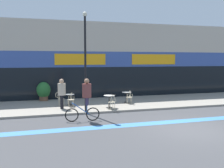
{
  "coord_description": "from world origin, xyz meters",
  "views": [
    {
      "loc": [
        -6.51,
        -9.88,
        3.08
      ],
      "look_at": [
        -1.78,
        5.92,
        1.55
      ],
      "focal_mm": 42.0,
      "sensor_mm": 36.0,
      "label": 1
    }
  ],
  "objects_px": {
    "bistro_table_1": "(109,99)",
    "cyclist_0": "(86,96)",
    "bistro_table_0": "(70,97)",
    "lamp_post": "(85,55)",
    "pedestrian_near_end": "(62,91)",
    "cafe_chair_0_near": "(71,99)",
    "planter_pot": "(44,91)",
    "cafe_chair_1_near": "(112,101)",
    "cafe_chair_0_side": "(60,98)",
    "cafe_chair_2_near": "(130,96)",
    "bistro_table_2": "(126,95)"
  },
  "relations": [
    {
      "from": "planter_pot",
      "to": "bistro_table_2",
      "type": "bearing_deg",
      "value": -23.98
    },
    {
      "from": "bistro_table_0",
      "to": "lamp_post",
      "type": "height_order",
      "value": "lamp_post"
    },
    {
      "from": "bistro_table_0",
      "to": "bistro_table_1",
      "type": "bearing_deg",
      "value": -37.08
    },
    {
      "from": "bistro_table_1",
      "to": "bistro_table_2",
      "type": "distance_m",
      "value": 2.37
    },
    {
      "from": "bistro_table_0",
      "to": "cafe_chair_1_near",
      "type": "distance_m",
      "value": 3.2
    },
    {
      "from": "lamp_post",
      "to": "pedestrian_near_end",
      "type": "bearing_deg",
      "value": 134.74
    },
    {
      "from": "cafe_chair_2_near",
      "to": "lamp_post",
      "type": "relative_size",
      "value": 0.16
    },
    {
      "from": "bistro_table_2",
      "to": "bistro_table_0",
      "type": "bearing_deg",
      "value": 179.33
    },
    {
      "from": "cafe_chair_0_near",
      "to": "cafe_chair_0_side",
      "type": "height_order",
      "value": "same"
    },
    {
      "from": "cafe_chair_2_near",
      "to": "lamp_post",
      "type": "xyz_separation_m",
      "value": [
        -3.33,
        -1.72,
        2.71
      ]
    },
    {
      "from": "bistro_table_1",
      "to": "pedestrian_near_end",
      "type": "relative_size",
      "value": 0.43
    },
    {
      "from": "bistro_table_0",
      "to": "cafe_chair_2_near",
      "type": "bearing_deg",
      "value": -9.69
    },
    {
      "from": "bistro_table_2",
      "to": "planter_pot",
      "type": "bearing_deg",
      "value": 156.02
    },
    {
      "from": "cafe_chair_0_near",
      "to": "pedestrian_near_end",
      "type": "height_order",
      "value": "pedestrian_near_end"
    },
    {
      "from": "bistro_table_2",
      "to": "cyclist_0",
      "type": "height_order",
      "value": "cyclist_0"
    },
    {
      "from": "lamp_post",
      "to": "cyclist_0",
      "type": "xyz_separation_m",
      "value": [
        -0.35,
        -1.87,
        -2.09
      ]
    },
    {
      "from": "cafe_chair_2_near",
      "to": "cyclist_0",
      "type": "bearing_deg",
      "value": 139.89
    },
    {
      "from": "bistro_table_0",
      "to": "cafe_chair_0_side",
      "type": "distance_m",
      "value": 0.63
    },
    {
      "from": "lamp_post",
      "to": "cyclist_0",
      "type": "relative_size",
      "value": 2.62
    },
    {
      "from": "bistro_table_1",
      "to": "cyclist_0",
      "type": "height_order",
      "value": "cyclist_0"
    },
    {
      "from": "cafe_chair_0_side",
      "to": "lamp_post",
      "type": "bearing_deg",
      "value": -71.01
    },
    {
      "from": "planter_pot",
      "to": "cafe_chair_0_side",
      "type": "bearing_deg",
      "value": -68.69
    },
    {
      "from": "bistro_table_1",
      "to": "cafe_chair_0_near",
      "type": "bearing_deg",
      "value": 154.64
    },
    {
      "from": "bistro_table_2",
      "to": "cafe_chair_0_near",
      "type": "relative_size",
      "value": 0.8
    },
    {
      "from": "cafe_chair_0_near",
      "to": "planter_pot",
      "type": "bearing_deg",
      "value": 23.84
    },
    {
      "from": "cafe_chair_0_side",
      "to": "cafe_chair_1_near",
      "type": "relative_size",
      "value": 1.0
    },
    {
      "from": "bistro_table_2",
      "to": "lamp_post",
      "type": "height_order",
      "value": "lamp_post"
    },
    {
      "from": "cafe_chair_0_near",
      "to": "bistro_table_0",
      "type": "bearing_deg",
      "value": -3.15
    },
    {
      "from": "bistro_table_1",
      "to": "cyclist_0",
      "type": "distance_m",
      "value": 3.3
    },
    {
      "from": "bistro_table_0",
      "to": "cafe_chair_1_near",
      "type": "height_order",
      "value": "cafe_chair_1_near"
    },
    {
      "from": "cafe_chair_0_near",
      "to": "cafe_chair_1_near",
      "type": "bearing_deg",
      "value": -130.56
    },
    {
      "from": "planter_pot",
      "to": "cafe_chair_2_near",
      "type": "bearing_deg",
      "value": -29.21
    },
    {
      "from": "planter_pot",
      "to": "lamp_post",
      "type": "bearing_deg",
      "value": -65.64
    },
    {
      "from": "cafe_chair_1_near",
      "to": "planter_pot",
      "type": "height_order",
      "value": "planter_pot"
    },
    {
      "from": "cyclist_0",
      "to": "pedestrian_near_end",
      "type": "xyz_separation_m",
      "value": [
        -0.87,
        3.11,
        -0.06
      ]
    },
    {
      "from": "cafe_chair_0_near",
      "to": "pedestrian_near_end",
      "type": "distance_m",
      "value": 0.99
    },
    {
      "from": "bistro_table_2",
      "to": "cafe_chair_2_near",
      "type": "xyz_separation_m",
      "value": [
        -0.01,
        -0.63,
        0.0
      ]
    },
    {
      "from": "bistro_table_0",
      "to": "pedestrian_near_end",
      "type": "relative_size",
      "value": 0.4
    },
    {
      "from": "bistro_table_2",
      "to": "cafe_chair_0_side",
      "type": "height_order",
      "value": "cafe_chair_0_side"
    },
    {
      "from": "bistro_table_1",
      "to": "cafe_chair_2_near",
      "type": "distance_m",
      "value": 1.99
    },
    {
      "from": "cafe_chair_2_near",
      "to": "planter_pot",
      "type": "height_order",
      "value": "planter_pot"
    },
    {
      "from": "bistro_table_0",
      "to": "bistro_table_1",
      "type": "distance_m",
      "value": 2.77
    },
    {
      "from": "cafe_chair_1_near",
      "to": "pedestrian_near_end",
      "type": "distance_m",
      "value": 3.12
    },
    {
      "from": "cafe_chair_2_near",
      "to": "bistro_table_0",
      "type": "bearing_deg",
      "value": 85.9
    },
    {
      "from": "bistro_table_2",
      "to": "cafe_chair_0_near",
      "type": "bearing_deg",
      "value": -171.62
    },
    {
      "from": "lamp_post",
      "to": "planter_pot",
      "type": "bearing_deg",
      "value": 114.36
    },
    {
      "from": "cafe_chair_2_near",
      "to": "cyclist_0",
      "type": "height_order",
      "value": "cyclist_0"
    },
    {
      "from": "cafe_chair_0_side",
      "to": "cafe_chair_1_near",
      "type": "bearing_deg",
      "value": -47.06
    },
    {
      "from": "cafe_chair_1_near",
      "to": "cafe_chair_2_near",
      "type": "xyz_separation_m",
      "value": [
        1.71,
        1.63,
        0.0
      ]
    },
    {
      "from": "cafe_chair_2_near",
      "to": "cyclist_0",
      "type": "distance_m",
      "value": 5.18
    }
  ]
}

